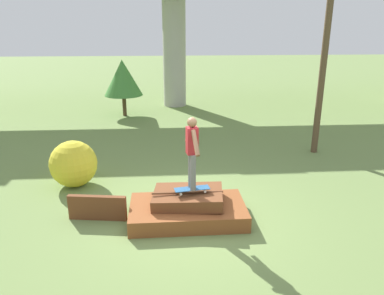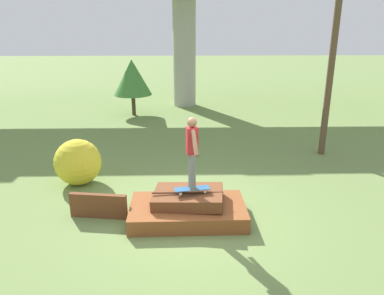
% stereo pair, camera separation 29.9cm
% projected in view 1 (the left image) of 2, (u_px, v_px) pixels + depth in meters
% --- Properties ---
extents(ground_plane, '(80.00, 80.00, 0.00)m').
position_uv_depth(ground_plane, '(188.00, 219.00, 8.04)').
color(ground_plane, olive).
extents(scrap_pile, '(2.47, 1.42, 0.64)m').
position_uv_depth(scrap_pile, '(188.00, 208.00, 7.98)').
color(scrap_pile, brown).
rests_on(scrap_pile, ground_plane).
extents(scrap_plank_loose, '(1.25, 0.28, 0.55)m').
position_uv_depth(scrap_plank_loose, '(97.00, 208.00, 7.94)').
color(scrap_plank_loose, brown).
rests_on(scrap_plank_loose, ground_plane).
extents(skateboard, '(0.76, 0.34, 0.09)m').
position_uv_depth(skateboard, '(192.00, 189.00, 7.79)').
color(skateboard, '#23517F').
rests_on(skateboard, scrap_pile).
extents(skater, '(0.26, 1.01, 1.52)m').
position_uv_depth(skater, '(192.00, 149.00, 7.51)').
color(skater, slate).
rests_on(skater, skateboard).
extents(utility_pole, '(1.30, 0.20, 7.18)m').
position_uv_depth(utility_pole, '(327.00, 32.00, 10.97)').
color(utility_pole, brown).
rests_on(utility_pole, ground_plane).
extents(tree_behind_left, '(1.68, 1.68, 2.46)m').
position_uv_depth(tree_behind_left, '(123.00, 78.00, 16.30)').
color(tree_behind_left, '#4C3823').
rests_on(tree_behind_left, ground_plane).
extents(bush_yellow_flowering, '(1.19, 1.19, 1.19)m').
position_uv_depth(bush_yellow_flowering, '(73.00, 164.00, 9.49)').
color(bush_yellow_flowering, gold).
rests_on(bush_yellow_flowering, ground_plane).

